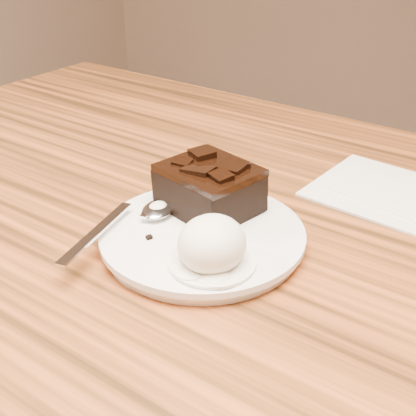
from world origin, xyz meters
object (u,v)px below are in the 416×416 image
Objects in this scene: ice_cream_scoop at (212,244)px; brownie at (209,191)px; spoon at (158,210)px; plate at (202,238)px; napkin at (380,189)px.

brownie is at bearing 126.60° from ice_cream_scoop.
ice_cream_scoop is at bearing -53.40° from brownie.
ice_cream_scoop reaches higher than spoon.
spoon is at bearing -178.48° from plate.
brownie is 0.06m from spoon.
ice_cream_scoop is at bearing -36.13° from spoon.
ice_cream_scoop reaches higher than plate.
plate is 0.07m from ice_cream_scoop.
brownie is 0.64× the size of napkin.
ice_cream_scoop is 0.44× the size of napkin.
brownie is at bearing 116.55° from plate.
ice_cream_scoop is 0.11m from spoon.
plate is 2.22× the size of brownie.
plate reaches higher than napkin.
napkin is (0.17, 0.23, -0.02)m from spoon.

